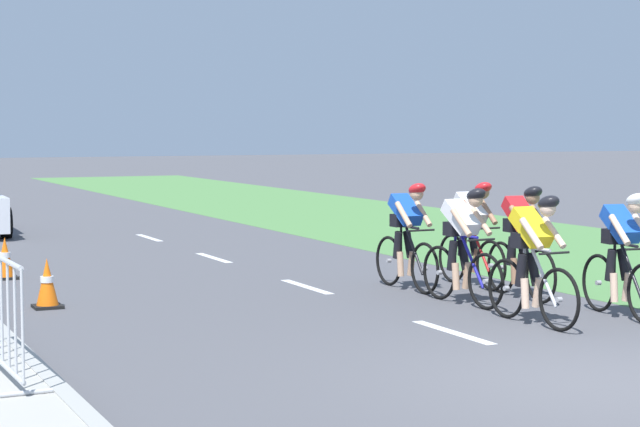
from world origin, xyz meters
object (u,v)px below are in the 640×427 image
object	(u,v)px
cyclist_second	(623,253)
cyclist_fifth	(407,235)
cyclist_third	(463,244)
cyclist_sixth	(472,233)
traffic_cone_near	(5,259)
cyclist_fourth	(522,240)
traffic_cone_mid	(47,284)
cyclist_lead	(533,258)

from	to	relation	value
cyclist_second	cyclist_fifth	xyz separation A→B (m)	(-1.19, 3.16, 0.00)
cyclist_third	cyclist_sixth	size ratio (longest dim) A/B	1.00
cyclist_fifth	traffic_cone_near	distance (m)	6.14
cyclist_fourth	cyclist_fifth	xyz separation A→B (m)	(-1.00, 1.34, 0.00)
traffic_cone_near	cyclist_sixth	bearing A→B (deg)	-31.79
cyclist_second	traffic_cone_near	bearing A→B (deg)	132.36
cyclist_third	traffic_cone_near	xyz separation A→B (m)	(-4.97, 5.05, -0.48)
traffic_cone_mid	cyclist_second	bearing A→B (deg)	-31.06
cyclist_third	cyclist_fourth	world-z (taller)	same
cyclist_third	cyclist_fifth	bearing A→B (deg)	90.27
cyclist_fifth	cyclist_sixth	distance (m)	1.01
cyclist_fourth	cyclist_second	bearing A→B (deg)	-84.10
cyclist_fifth	traffic_cone_mid	bearing A→B (deg)	173.83
traffic_cone_near	cyclist_second	bearing A→B (deg)	-47.64
cyclist_lead	cyclist_fourth	xyz separation A→B (m)	(1.06, 1.75, 0.00)
cyclist_lead	cyclist_sixth	xyz separation A→B (m)	(1.07, 2.98, 0.00)
cyclist_sixth	traffic_cone_near	size ratio (longest dim) A/B	2.69
cyclist_fifth	cyclist_sixth	size ratio (longest dim) A/B	1.00
cyclist_third	cyclist_lead	bearing A→B (deg)	-92.33
cyclist_lead	cyclist_fifth	world-z (taller)	same
cyclist_lead	traffic_cone_near	size ratio (longest dim) A/B	2.69
traffic_cone_near	traffic_cone_mid	size ratio (longest dim) A/B	1.00
cyclist_fourth	cyclist_fifth	bearing A→B (deg)	126.75
cyclist_lead	cyclist_second	world-z (taller)	same
traffic_cone_mid	cyclist_fourth	bearing A→B (deg)	-17.52
cyclist_lead	cyclist_second	bearing A→B (deg)	-3.12
cyclist_lead	traffic_cone_mid	xyz separation A→B (m)	(-4.88, 3.62, -0.48)
cyclist_lead	traffic_cone_mid	world-z (taller)	cyclist_lead
cyclist_sixth	traffic_cone_near	world-z (taller)	cyclist_sixth
cyclist_fourth	cyclist_sixth	bearing A→B (deg)	89.70
cyclist_third	cyclist_fifth	size ratio (longest dim) A/B	1.00
cyclist_second	cyclist_fifth	world-z (taller)	same
cyclist_lead	cyclist_sixth	size ratio (longest dim) A/B	1.00
cyclist_second	cyclist_third	bearing A→B (deg)	124.89
traffic_cone_mid	cyclist_lead	bearing A→B (deg)	-36.59
cyclist_second	traffic_cone_mid	world-z (taller)	cyclist_second
cyclist_fourth	traffic_cone_mid	bearing A→B (deg)	162.48
cyclist_sixth	traffic_cone_mid	world-z (taller)	cyclist_sixth
cyclist_fourth	traffic_cone_near	distance (m)	7.75
cyclist_fourth	cyclist_sixth	distance (m)	1.23
cyclist_lead	cyclist_third	xyz separation A→B (m)	(0.07, 1.63, 0.00)
cyclist_second	traffic_cone_near	distance (m)	9.14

